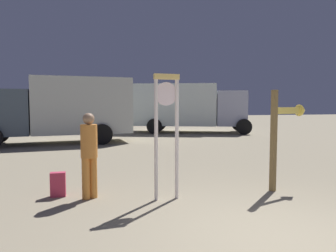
{
  "coord_description": "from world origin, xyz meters",
  "views": [
    {
      "loc": [
        -2.37,
        -3.62,
        1.81
      ],
      "look_at": [
        -0.41,
        4.62,
        1.2
      ],
      "focal_mm": 34.06,
      "sensor_mm": 36.0,
      "label": 1
    }
  ],
  "objects_px": {
    "box_truck_near": "(67,108)",
    "box_truck_far": "(186,106)",
    "backpack": "(58,185)",
    "arrow_sign": "(286,125)",
    "person_near_clock": "(89,151)",
    "standing_clock": "(166,122)"
  },
  "relations": [
    {
      "from": "arrow_sign",
      "to": "backpack",
      "type": "xyz_separation_m",
      "value": [
        -4.63,
        0.48,
        -1.11
      ]
    },
    {
      "from": "person_near_clock",
      "to": "backpack",
      "type": "relative_size",
      "value": 3.43
    },
    {
      "from": "standing_clock",
      "to": "person_near_clock",
      "type": "relative_size",
      "value": 1.44
    },
    {
      "from": "person_near_clock",
      "to": "box_truck_far",
      "type": "distance_m",
      "value": 14.01
    },
    {
      "from": "standing_clock",
      "to": "backpack",
      "type": "xyz_separation_m",
      "value": [
        -2.01,
        0.66,
        -1.22
      ]
    },
    {
      "from": "arrow_sign",
      "to": "box_truck_near",
      "type": "xyz_separation_m",
      "value": [
        -5.09,
        9.14,
        0.26
      ]
    },
    {
      "from": "box_truck_near",
      "to": "person_near_clock",
      "type": "bearing_deg",
      "value": -83.24
    },
    {
      "from": "arrow_sign",
      "to": "backpack",
      "type": "relative_size",
      "value": 4.38
    },
    {
      "from": "box_truck_near",
      "to": "box_truck_far",
      "type": "xyz_separation_m",
      "value": [
        6.79,
        3.83,
        0.03
      ]
    },
    {
      "from": "standing_clock",
      "to": "arrow_sign",
      "type": "distance_m",
      "value": 2.63
    },
    {
      "from": "arrow_sign",
      "to": "backpack",
      "type": "bearing_deg",
      "value": 174.06
    },
    {
      "from": "backpack",
      "to": "box_truck_near",
      "type": "height_order",
      "value": "box_truck_near"
    },
    {
      "from": "person_near_clock",
      "to": "box_truck_far",
      "type": "relative_size",
      "value": 0.22
    },
    {
      "from": "arrow_sign",
      "to": "person_near_clock",
      "type": "xyz_separation_m",
      "value": [
        -4.03,
        0.2,
        -0.43
      ]
    },
    {
      "from": "person_near_clock",
      "to": "box_truck_far",
      "type": "height_order",
      "value": "box_truck_far"
    },
    {
      "from": "person_near_clock",
      "to": "box_truck_far",
      "type": "xyz_separation_m",
      "value": [
        5.73,
        12.77,
        0.73
      ]
    },
    {
      "from": "standing_clock",
      "to": "arrow_sign",
      "type": "bearing_deg",
      "value": 3.82
    },
    {
      "from": "backpack",
      "to": "arrow_sign",
      "type": "bearing_deg",
      "value": -5.94
    },
    {
      "from": "box_truck_near",
      "to": "box_truck_far",
      "type": "bearing_deg",
      "value": 29.46
    },
    {
      "from": "person_near_clock",
      "to": "box_truck_near",
      "type": "relative_size",
      "value": 0.25
    },
    {
      "from": "box_truck_far",
      "to": "backpack",
      "type": "bearing_deg",
      "value": -116.88
    },
    {
      "from": "standing_clock",
      "to": "backpack",
      "type": "distance_m",
      "value": 2.44
    }
  ]
}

